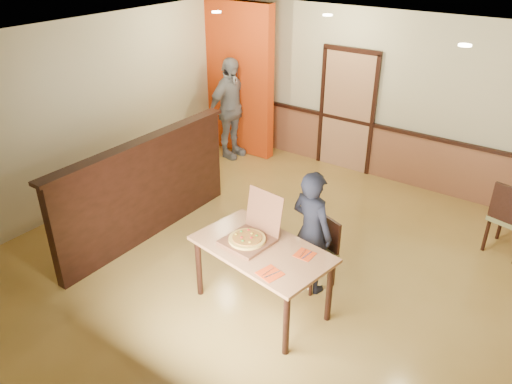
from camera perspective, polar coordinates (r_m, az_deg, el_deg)
floor at (r=6.39m, az=2.16°, el=-9.62°), size 7.00×7.00×0.00m
ceiling at (r=5.18m, az=2.72°, el=15.72°), size 7.00×7.00×0.00m
wall_back at (r=8.60m, az=15.53°, el=10.09°), size 7.00×0.00×7.00m
wall_left at (r=7.96m, az=-19.38°, el=8.10°), size 0.00×7.00×7.00m
wainscot_back at (r=8.90m, az=14.69°, el=4.23°), size 7.00×0.04×0.90m
chair_rail_back at (r=8.71m, az=15.01°, el=7.02°), size 7.00×0.06×0.06m
back_door at (r=8.96m, az=10.37°, el=8.99°), size 0.90×0.06×2.10m
booth_partition at (r=7.00m, az=-12.45°, el=0.41°), size 0.20×3.10×1.44m
red_accent_panel at (r=9.53m, az=-2.38°, el=12.77°), size 1.60×0.20×2.78m
spot_a at (r=7.96m, az=-4.54°, el=19.84°), size 0.14×0.14×0.02m
spot_b at (r=7.71m, az=8.18°, el=19.39°), size 0.14×0.14×0.02m
spot_c at (r=6.02m, az=22.77°, el=15.22°), size 0.14×0.14×0.02m
main_table at (r=5.53m, az=0.68°, el=-7.31°), size 1.64×1.10×0.81m
diner_chair at (r=6.09m, az=7.15°, el=-6.47°), size 0.56×0.56×0.87m
side_chair_left at (r=7.30m, az=27.24°, el=-2.53°), size 0.62×0.62×1.04m
diner at (r=5.84m, az=6.35°, el=-4.57°), size 0.63×0.48×1.55m
passerby at (r=9.33m, az=-2.98°, el=9.48°), size 0.53×1.13×1.88m
pizza_box at (r=5.54m, az=-0.65°, el=-5.04°), size 0.55×0.62×0.52m
pizza at (r=5.51m, az=-1.03°, el=-5.40°), size 0.45×0.45×0.03m
napkin_near at (r=5.09m, az=1.60°, el=-9.29°), size 0.27×0.27×0.01m
napkin_far at (r=5.38m, az=5.58°, el=-7.13°), size 0.20×0.20×0.01m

